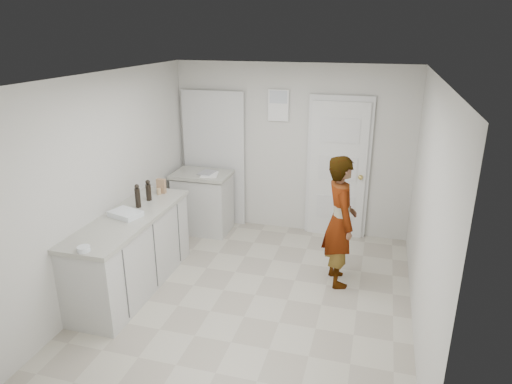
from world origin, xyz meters
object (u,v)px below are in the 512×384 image
(person, at_px, (340,221))
(egg_bowl, at_px, (84,249))
(cake_mix_box, at_px, (161,186))
(baking_dish, at_px, (126,214))
(oil_cruet_b, at_px, (138,196))
(spice_jar, at_px, (159,191))
(oil_cruet_a, at_px, (148,191))

(person, relative_size, egg_bowl, 12.82)
(cake_mix_box, xyz_separation_m, baking_dish, (-0.04, -0.83, -0.07))
(person, distance_m, oil_cruet_b, 2.41)
(baking_dish, height_order, egg_bowl, baking_dish)
(cake_mix_box, distance_m, baking_dish, 0.83)
(person, distance_m, spice_jar, 2.32)
(baking_dish, bearing_deg, oil_cruet_a, 89.04)
(cake_mix_box, height_order, oil_cruet_a, oil_cruet_a)
(oil_cruet_b, distance_m, baking_dish, 0.31)
(baking_dish, bearing_deg, cake_mix_box, 87.33)
(spice_jar, relative_size, oil_cruet_b, 0.28)
(person, bearing_deg, oil_cruet_b, 82.32)
(spice_jar, height_order, baking_dish, spice_jar)
(spice_jar, bearing_deg, cake_mix_box, 85.48)
(cake_mix_box, relative_size, egg_bowl, 1.52)
(cake_mix_box, bearing_deg, oil_cruet_b, -91.82)
(cake_mix_box, distance_m, egg_bowl, 1.70)
(baking_dish, bearing_deg, spice_jar, 87.48)
(oil_cruet_a, distance_m, egg_bowl, 1.42)
(person, xyz_separation_m, egg_bowl, (-2.28, -1.68, 0.15))
(oil_cruet_a, bearing_deg, spice_jar, 83.72)
(baking_dish, bearing_deg, person, 18.82)
(person, relative_size, oil_cruet_b, 5.50)
(person, bearing_deg, baking_dish, 88.92)
(person, relative_size, oil_cruet_a, 6.00)
(person, bearing_deg, oil_cruet_a, 76.44)
(person, height_order, cake_mix_box, person)
(egg_bowl, bearing_deg, oil_cruet_b, 93.22)
(oil_cruet_a, relative_size, oil_cruet_b, 0.92)
(spice_jar, bearing_deg, oil_cruet_b, -93.97)
(oil_cruet_b, xyz_separation_m, baking_dish, (-0.00, -0.29, -0.11))
(spice_jar, distance_m, baking_dish, 0.76)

